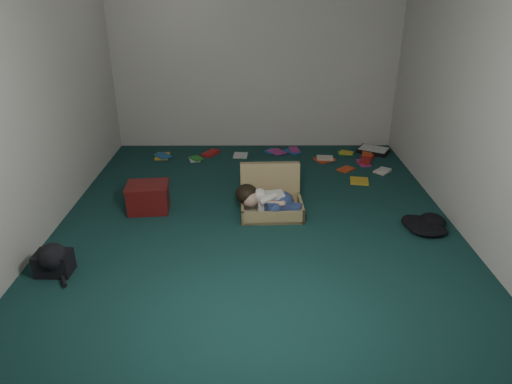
{
  "coord_description": "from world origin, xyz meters",
  "views": [
    {
      "loc": [
        -0.02,
        -4.23,
        2.25
      ],
      "look_at": [
        0.0,
        -0.15,
        0.35
      ],
      "focal_mm": 32.0,
      "sensor_mm": 36.0,
      "label": 1
    }
  ],
  "objects": [
    {
      "name": "suitcase",
      "position": [
        0.16,
        0.16,
        0.14
      ],
      "size": [
        0.67,
        0.65,
        0.47
      ],
      "rotation": [
        0.0,
        0.0,
        0.04
      ],
      "color": "tan",
      "rests_on": "floor"
    },
    {
      "name": "wall_left",
      "position": [
        -2.0,
        0.0,
        1.3
      ],
      "size": [
        0.0,
        4.5,
        4.5
      ],
      "primitive_type": "plane",
      "rotation": [
        1.57,
        0.0,
        1.57
      ],
      "color": "silver",
      "rests_on": "ground"
    },
    {
      "name": "person",
      "position": [
        0.12,
        0.0,
        0.18
      ],
      "size": [
        0.7,
        0.33,
        0.29
      ],
      "rotation": [
        0.0,
        0.0,
        0.04
      ],
      "color": "white",
      "rests_on": "suitcase"
    },
    {
      "name": "backpack",
      "position": [
        -1.7,
        -1.01,
        0.11
      ],
      "size": [
        0.37,
        0.3,
        0.22
      ],
      "primitive_type": null,
      "rotation": [
        0.0,
        0.0,
        -0.03
      ],
      "color": "black",
      "rests_on": "floor"
    },
    {
      "name": "wall_back",
      "position": [
        0.0,
        2.25,
        1.3
      ],
      "size": [
        4.5,
        0.0,
        4.5
      ],
      "primitive_type": "plane",
      "rotation": [
        1.57,
        0.0,
        0.0
      ],
      "color": "silver",
      "rests_on": "ground"
    },
    {
      "name": "clothing_pile",
      "position": [
        1.68,
        -0.3,
        0.06
      ],
      "size": [
        0.47,
        0.42,
        0.13
      ],
      "primitive_type": null,
      "rotation": [
        0.0,
        0.0,
        -0.3
      ],
      "color": "black",
      "rests_on": "floor"
    },
    {
      "name": "wall_right",
      "position": [
        2.0,
        0.0,
        1.3
      ],
      "size": [
        0.0,
        4.5,
        4.5
      ],
      "primitive_type": "plane",
      "rotation": [
        1.57,
        0.0,
        -1.57
      ],
      "color": "silver",
      "rests_on": "ground"
    },
    {
      "name": "book_scatter",
      "position": [
        0.56,
        1.63,
        0.01
      ],
      "size": [
        3.15,
        1.33,
        0.02
      ],
      "color": "gold",
      "rests_on": "floor"
    },
    {
      "name": "maroon_bin",
      "position": [
        -1.15,
        0.15,
        0.15
      ],
      "size": [
        0.47,
        0.38,
        0.3
      ],
      "rotation": [
        0.0,
        0.0,
        0.09
      ],
      "color": "#551211",
      "rests_on": "floor"
    },
    {
      "name": "wall_front",
      "position": [
        0.0,
        -2.25,
        1.3
      ],
      "size": [
        4.5,
        0.0,
        4.5
      ],
      "primitive_type": "plane",
      "rotation": [
        -1.57,
        0.0,
        0.0
      ],
      "color": "silver",
      "rests_on": "ground"
    },
    {
      "name": "paper_tray",
      "position": [
        1.7,
        1.95,
        0.03
      ],
      "size": [
        0.52,
        0.48,
        0.06
      ],
      "rotation": [
        0.0,
        0.0,
        -0.52
      ],
      "color": "black",
      "rests_on": "floor"
    },
    {
      "name": "floor",
      "position": [
        0.0,
        0.0,
        0.0
      ],
      "size": [
        4.5,
        4.5,
        0.0
      ],
      "primitive_type": "plane",
      "color": "#123633",
      "rests_on": "ground"
    }
  ]
}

